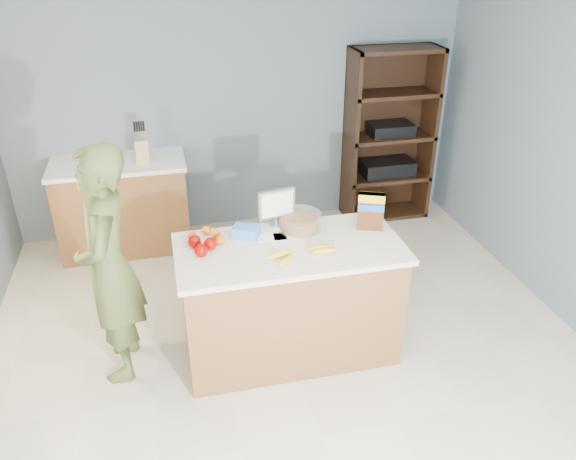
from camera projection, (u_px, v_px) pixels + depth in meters
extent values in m
cube|color=beige|center=(299.00, 376.00, 4.00)|extent=(4.50, 5.00, 0.02)
cube|color=slate|center=(238.00, 108.00, 5.55)|extent=(4.50, 0.02, 2.50)
cube|color=brown|center=(290.00, 303.00, 4.05)|extent=(1.50, 0.70, 0.86)
cube|color=silver|center=(290.00, 249.00, 3.84)|extent=(1.56, 0.76, 0.04)
cube|color=black|center=(290.00, 344.00, 4.23)|extent=(1.46, 0.66, 0.10)
cube|color=brown|center=(124.00, 207.00, 5.44)|extent=(1.20, 0.60, 0.86)
cube|color=white|center=(117.00, 164.00, 5.22)|extent=(1.24, 0.62, 0.04)
cube|color=black|center=(383.00, 131.00, 6.01)|extent=(0.90, 0.04, 1.80)
cube|color=black|center=(350.00, 139.00, 5.77)|extent=(0.04, 0.40, 1.80)
cube|color=black|center=(427.00, 133.00, 5.94)|extent=(0.04, 0.40, 1.80)
cube|color=black|center=(383.00, 212.00, 6.27)|extent=(0.90, 0.40, 0.04)
cube|color=black|center=(386.00, 176.00, 6.07)|extent=(0.90, 0.40, 0.04)
cube|color=black|center=(389.00, 136.00, 5.85)|extent=(0.90, 0.40, 0.04)
cube|color=black|center=(393.00, 93.00, 5.64)|extent=(0.90, 0.40, 0.04)
cube|color=black|center=(397.00, 49.00, 5.44)|extent=(0.90, 0.40, 0.04)
cube|color=black|center=(387.00, 167.00, 6.02)|extent=(0.55, 0.32, 0.16)
cube|color=black|center=(390.00, 129.00, 5.82)|extent=(0.45, 0.30, 0.12)
imported|color=#4E5A2A|center=(109.00, 267.00, 3.70)|extent=(0.43, 0.63, 1.69)
cube|color=tan|center=(142.00, 151.00, 5.15)|extent=(0.12, 0.10, 0.22)
cylinder|color=black|center=(136.00, 135.00, 5.07)|extent=(0.02, 0.02, 0.09)
cylinder|color=black|center=(138.00, 135.00, 5.07)|extent=(0.02, 0.02, 0.09)
cylinder|color=black|center=(140.00, 135.00, 5.08)|extent=(0.02, 0.02, 0.09)
cylinder|color=black|center=(142.00, 135.00, 5.08)|extent=(0.02, 0.02, 0.09)
cylinder|color=black|center=(145.00, 134.00, 5.09)|extent=(0.02, 0.02, 0.09)
cube|color=white|center=(271.00, 237.00, 3.93)|extent=(0.23, 0.12, 0.00)
cube|color=white|center=(289.00, 236.00, 3.95)|extent=(0.23, 0.13, 0.00)
ellipsoid|color=yellow|center=(279.00, 255.00, 3.69)|extent=(0.19, 0.08, 0.04)
ellipsoid|color=yellow|center=(286.00, 261.00, 3.62)|extent=(0.16, 0.16, 0.04)
ellipsoid|color=yellow|center=(320.00, 248.00, 3.76)|extent=(0.18, 0.04, 0.04)
ellipsoid|color=yellow|center=(324.00, 251.00, 3.73)|extent=(0.19, 0.05, 0.04)
sphere|color=#8E0301|center=(195.00, 242.00, 3.79)|extent=(0.09, 0.09, 0.09)
sphere|color=#8E0301|center=(210.00, 244.00, 3.76)|extent=(0.09, 0.09, 0.09)
sphere|color=#8E0301|center=(201.00, 251.00, 3.69)|extent=(0.09, 0.09, 0.09)
sphere|color=#E35C0E|center=(195.00, 239.00, 3.85)|extent=(0.07, 0.07, 0.07)
sphere|color=#E35C0E|center=(206.00, 230.00, 3.96)|extent=(0.07, 0.07, 0.07)
sphere|color=#E35C0E|center=(220.00, 240.00, 3.84)|extent=(0.07, 0.07, 0.07)
sphere|color=#E35C0E|center=(216.00, 234.00, 3.92)|extent=(0.07, 0.07, 0.07)
sphere|color=#E35C0E|center=(192.00, 236.00, 3.88)|extent=(0.07, 0.07, 0.07)
cube|color=blue|center=(246.00, 232.00, 3.93)|extent=(0.21, 0.18, 0.08)
cylinder|color=#267219|center=(300.00, 224.00, 4.02)|extent=(0.27, 0.27, 0.09)
cylinder|color=white|center=(300.00, 221.00, 4.01)|extent=(0.30, 0.30, 0.13)
cylinder|color=silver|center=(276.00, 224.00, 4.10)|extent=(0.12, 0.12, 0.01)
cylinder|color=silver|center=(276.00, 220.00, 4.09)|extent=(0.02, 0.02, 0.05)
cube|color=silver|center=(276.00, 204.00, 4.02)|extent=(0.28, 0.09, 0.22)
cube|color=yellow|center=(277.00, 205.00, 4.01)|extent=(0.24, 0.05, 0.18)
cube|color=#592B14|center=(371.00, 211.00, 3.99)|extent=(0.20, 0.13, 0.28)
cube|color=yellow|center=(372.00, 198.00, 3.94)|extent=(0.20, 0.13, 0.06)
cube|color=blue|center=(371.00, 207.00, 3.97)|extent=(0.20, 0.13, 0.05)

